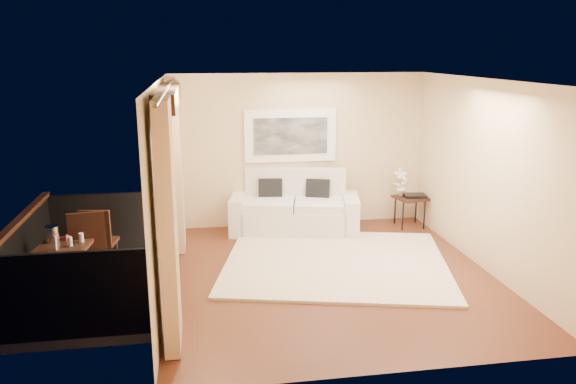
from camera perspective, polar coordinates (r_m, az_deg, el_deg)
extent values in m
plane|color=#5A2C1A|center=(8.01, 4.33, -8.44)|extent=(5.00, 5.00, 0.00)
plane|color=white|center=(7.40, 4.72, 11.23)|extent=(5.00, 5.00, 0.00)
plane|color=#D1B78C|center=(9.99, 1.12, 4.25)|extent=(4.50, 0.00, 4.50)
plane|color=#D1B78C|center=(5.29, 10.94, -5.13)|extent=(4.50, 0.00, 4.50)
plane|color=#D1B78C|center=(8.41, 19.59, 1.51)|extent=(0.00, 5.00, 5.00)
plane|color=#D1B78C|center=(9.20, -12.07, 3.07)|extent=(0.00, 2.70, 2.70)
plane|color=#D1B78C|center=(5.62, -13.68, -4.13)|extent=(0.00, 2.70, 2.70)
plane|color=#D1B78C|center=(7.21, -13.20, 9.64)|extent=(0.00, 2.40, 2.40)
cube|color=#321810|center=(7.20, -12.22, 9.45)|extent=(0.28, 2.40, 0.22)
cube|color=#605B56|center=(7.95, -18.70, -9.84)|extent=(1.80, 2.60, 0.12)
cube|color=black|center=(7.94, -25.18, -6.14)|extent=(0.06, 2.60, 1.00)
cube|color=black|center=(8.94, -17.73, -3.26)|extent=(1.80, 0.06, 1.00)
cube|color=black|center=(6.59, -20.82, -9.82)|extent=(1.80, 0.06, 1.00)
cube|color=#321810|center=(7.79, -25.58, -2.54)|extent=(0.10, 2.60, 0.06)
cube|color=#D7AB84|center=(8.91, -11.24, 2.55)|extent=(0.16, 0.75, 2.62)
cube|color=#D7AB84|center=(5.90, -12.10, -3.45)|extent=(0.16, 0.75, 2.62)
cylinder|color=#4C473F|center=(7.20, -12.11, 10.33)|extent=(0.04, 4.80, 0.04)
cube|color=white|center=(9.89, 0.26, 5.73)|extent=(1.62, 0.05, 0.92)
cube|color=black|center=(9.85, 0.29, 5.70)|extent=(1.30, 0.02, 0.64)
cube|color=beige|center=(8.43, 4.85, -7.12)|extent=(3.81, 3.50, 0.04)
cube|color=silver|center=(9.76, 0.68, -2.82)|extent=(1.92, 1.28, 0.44)
cube|color=silver|center=(10.00, 0.77, 0.01)|extent=(1.78, 0.59, 0.85)
cube|color=silver|center=(9.81, -4.97, -2.15)|extent=(0.44, 0.97, 0.64)
cube|color=silver|center=(9.75, 6.38, -2.30)|extent=(0.44, 0.97, 0.64)
cube|color=silver|center=(9.68, -1.84, -1.19)|extent=(0.99, 0.99, 0.15)
cube|color=silver|center=(9.65, 3.21, -1.25)|extent=(0.99, 0.99, 0.15)
cube|color=black|center=(9.86, -1.80, 0.17)|extent=(0.44, 0.24, 0.43)
cube|color=black|center=(9.83, 3.04, 0.12)|extent=(0.46, 0.32, 0.43)
cube|color=#321810|center=(10.22, 12.32, -0.59)|extent=(0.61, 0.61, 0.04)
cylinder|color=black|center=(10.04, 11.59, -2.42)|extent=(0.03, 0.03, 0.51)
cylinder|color=black|center=(10.19, 13.69, -2.30)|extent=(0.03, 0.03, 0.51)
cylinder|color=black|center=(10.40, 10.82, -1.81)|extent=(0.03, 0.03, 0.51)
cylinder|color=black|center=(10.54, 12.86, -1.70)|extent=(0.03, 0.03, 0.51)
cube|color=black|center=(10.22, 12.77, -0.36)|extent=(0.41, 0.32, 0.05)
imported|color=white|center=(10.20, 11.39, 0.99)|extent=(0.28, 0.20, 0.50)
cube|color=#321810|center=(7.59, -21.77, -5.10)|extent=(0.68, 0.68, 0.05)
cylinder|color=#321810|center=(7.55, -23.78, -8.37)|extent=(0.04, 0.04, 0.67)
cylinder|color=#321810|center=(7.43, -20.02, -8.35)|extent=(0.04, 0.04, 0.67)
cylinder|color=#321810|center=(8.00, -22.92, -7.02)|extent=(0.04, 0.04, 0.67)
cylinder|color=#321810|center=(7.89, -19.38, -6.98)|extent=(0.04, 0.04, 0.67)
cube|color=#321810|center=(8.37, -18.48, -4.87)|extent=(0.47, 0.47, 0.05)
cube|color=#321810|center=(8.12, -19.00, -3.64)|extent=(0.42, 0.11, 0.55)
cylinder|color=#321810|center=(8.55, -16.93, -6.01)|extent=(0.03, 0.03, 0.43)
cylinder|color=#321810|center=(8.65, -19.10, -5.95)|extent=(0.03, 0.03, 0.43)
cylinder|color=#321810|center=(8.24, -17.56, -6.82)|extent=(0.03, 0.03, 0.43)
cylinder|color=#321810|center=(8.34, -19.81, -6.74)|extent=(0.03, 0.03, 0.43)
cube|color=#321810|center=(7.58, -19.59, -6.58)|extent=(0.53, 0.53, 0.05)
cube|color=#321810|center=(7.69, -19.75, -4.14)|extent=(0.46, 0.13, 0.60)
cylinder|color=#321810|center=(7.51, -20.87, -9.01)|extent=(0.03, 0.03, 0.47)
cylinder|color=#321810|center=(7.50, -18.00, -8.80)|extent=(0.03, 0.03, 0.47)
cylinder|color=#321810|center=(7.86, -20.79, -7.97)|extent=(0.03, 0.03, 0.47)
cylinder|color=#321810|center=(7.84, -18.05, -7.77)|extent=(0.03, 0.03, 0.47)
cylinder|color=silver|center=(7.72, -22.86, -3.93)|extent=(0.18, 0.18, 0.20)
cylinder|color=red|center=(7.70, -21.41, -4.34)|extent=(0.06, 0.06, 0.07)
cylinder|color=white|center=(7.37, -22.56, -4.80)|extent=(0.04, 0.04, 0.18)
cylinder|color=silver|center=(7.45, -21.28, -4.72)|extent=(0.06, 0.06, 0.12)
cylinder|color=white|center=(7.56, -20.26, -4.37)|extent=(0.06, 0.06, 0.12)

